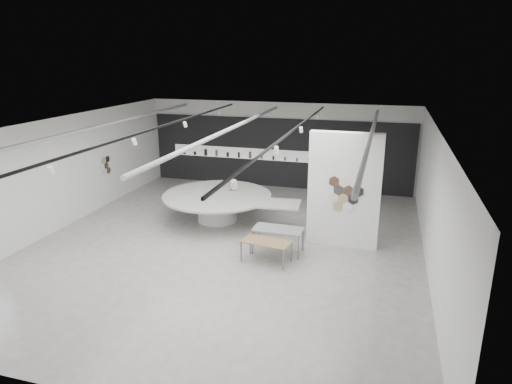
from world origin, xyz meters
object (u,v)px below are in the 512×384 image
(sample_table_wood, at_px, (266,243))
(kitchen_counter, at_px, (347,184))
(display_island, at_px, (219,204))
(sample_table_stone, at_px, (278,231))
(partition_column, at_px, (344,191))

(sample_table_wood, bearing_deg, kitchen_counter, 77.75)
(display_island, relative_size, sample_table_stone, 3.45)
(display_island, height_order, sample_table_wood, display_island)
(sample_table_wood, xyz_separation_m, kitchen_counter, (1.61, 7.41, -0.16))
(display_island, relative_size, sample_table_wood, 3.53)
(partition_column, height_order, sample_table_wood, partition_column)
(partition_column, relative_size, sample_table_stone, 2.37)
(partition_column, xyz_separation_m, kitchen_counter, (-0.36, 5.54, -1.35))
(sample_table_wood, height_order, kitchen_counter, kitchen_counter)
(partition_column, distance_m, sample_table_wood, 2.96)
(sample_table_stone, xyz_separation_m, kitchen_counter, (1.44, 6.64, -0.26))
(partition_column, bearing_deg, display_island, 167.67)
(sample_table_wood, relative_size, kitchen_counter, 0.94)
(display_island, distance_m, kitchen_counter, 6.15)
(partition_column, relative_size, sample_table_wood, 2.42)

